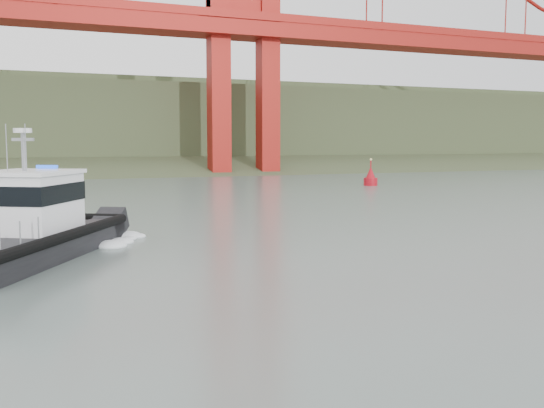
{
  "coord_description": "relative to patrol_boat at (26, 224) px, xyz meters",
  "views": [
    {
      "loc": [
        -8.99,
        -14.56,
        4.99
      ],
      "look_at": [
        0.45,
        9.13,
        2.4
      ],
      "focal_mm": 40.0,
      "sensor_mm": 36.0,
      "label": 1
    }
  ],
  "objects": [
    {
      "name": "ground",
      "position": [
        9.28,
        -13.59,
        -1.45
      ],
      "size": [
        400.0,
        400.0,
        0.0
      ],
      "primitive_type": "plane",
      "color": "#505F59",
      "rests_on": "ground"
    },
    {
      "name": "patrol_boat",
      "position": [
        0.0,
        0.0,
        0.0
      ],
      "size": [
        9.69,
        12.53,
        5.8
      ],
      "rotation": [
        0.0,
        0.0,
        -0.52
      ],
      "color": "black",
      "rests_on": "ground"
    },
    {
      "name": "headlands",
      "position": [
        9.28,
        111.91,
        5.59
      ],
      "size": [
        500.0,
        105.36,
        27.12
      ],
      "color": "#324426",
      "rests_on": "ground"
    },
    {
      "name": "nav_buoy",
      "position": [
        37.08,
        33.07,
        -0.57
      ],
      "size": [
        1.61,
        1.61,
        3.35
      ],
      "color": "#A70B17",
      "rests_on": "ground"
    }
  ]
}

